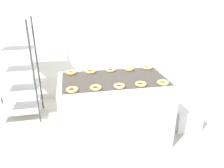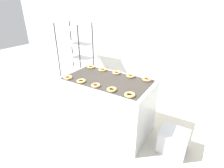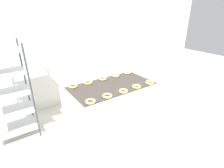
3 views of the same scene
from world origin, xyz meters
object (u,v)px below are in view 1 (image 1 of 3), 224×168
donut_near_rightmost (163,82)px  donut_near_center (120,86)px  donut_far_rightmost (147,67)px  baking_rack_cart (13,71)px  fryer_machine (114,109)px  donut_near_left (96,88)px  donut_near_right (141,84)px  donut_far_right (129,69)px  donut_far_center (111,70)px  donut_far_leftmost (72,72)px  donut_far_left (91,71)px  donut_near_leftmost (72,90)px  glaze_bin (185,118)px

donut_near_rightmost → donut_near_center: bearing=-179.9°
donut_far_rightmost → baking_rack_cart: bearing=164.2°
fryer_machine → donut_near_left: 0.60m
baking_rack_cart → donut_near_left: (1.11, -1.11, 0.11)m
donut_near_right → donut_far_right: bearing=88.9°
donut_far_center → fryer_machine: bearing=-91.6°
fryer_machine → donut_far_center: bearing=88.4°
baking_rack_cart → donut_near_left: size_ratio=11.61×
donut_near_left → donut_far_leftmost: (-0.25, 0.56, 0.00)m
donut_near_right → donut_far_right: donut_far_right is taller
baking_rack_cart → donut_far_right: (1.65, -0.55, 0.11)m
baking_rack_cart → donut_far_left: size_ratio=10.87×
donut_near_rightmost → donut_far_right: size_ratio=1.02×
donut_far_left → donut_near_center: bearing=-64.3°
donut_near_leftmost → donut_far_leftmost: same height
donut_near_leftmost → donut_near_rightmost: size_ratio=0.97×
glaze_bin → donut_far_leftmost: size_ratio=2.69×
donut_near_leftmost → donut_near_right: same height
donut_far_leftmost → fryer_machine: bearing=-28.4°
fryer_machine → baking_rack_cart: (-1.38, 0.83, 0.35)m
baking_rack_cart → donut_near_rightmost: (1.91, -1.11, 0.11)m
glaze_bin → donut_far_rightmost: bearing=156.2°
glaze_bin → donut_far_center: (-1.09, 0.24, 0.74)m
glaze_bin → donut_far_leftmost: 1.80m
baking_rack_cart → donut_near_rightmost: baking_rack_cart is taller
donut_near_right → donut_near_rightmost: 0.27m
donut_near_right → donut_far_left: size_ratio=0.94×
donut_far_right → donut_far_rightmost: (0.27, 0.01, -0.00)m
donut_far_center → donut_far_right: donut_far_right is taller
glaze_bin → donut_near_right: donut_near_right is taller
donut_near_leftmost → donut_far_center: 0.78m
donut_near_rightmost → donut_far_rightmost: bearing=89.1°
donut_far_leftmost → donut_far_center: donut_far_leftmost is taller
fryer_machine → donut_near_leftmost: bearing=-151.7°
donut_far_right → donut_near_right: bearing=-91.1°
fryer_machine → glaze_bin: 1.13m
donut_near_right → donut_far_leftmost: donut_far_leftmost is taller
donut_near_center → donut_far_left: (-0.27, 0.57, -0.00)m
donut_near_right → donut_far_leftmost: 0.96m
donut_near_right → donut_near_rightmost: same height
baking_rack_cart → donut_far_left: 1.25m
donut_far_leftmost → glaze_bin: bearing=-8.6°
donut_near_center → donut_near_right: bearing=2.0°
donut_near_right → donut_far_center: (-0.25, 0.56, -0.00)m
donut_near_right → donut_far_left: 0.77m
donut_near_left → donut_far_center: bearing=63.8°
donut_near_leftmost → donut_near_center: size_ratio=1.04×
glaze_bin → donut_near_leftmost: (-1.62, -0.32, 0.74)m
fryer_machine → donut_near_right: bearing=-47.1°
donut_near_right → donut_far_right: size_ratio=0.98×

